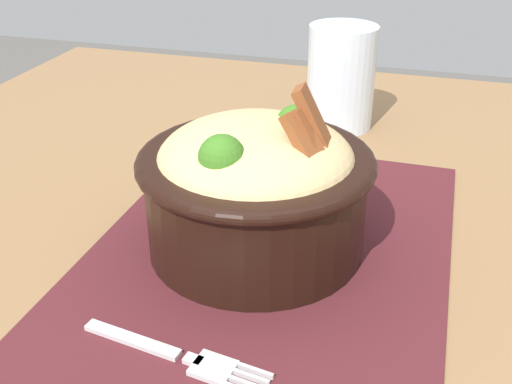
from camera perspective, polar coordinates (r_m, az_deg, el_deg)
The scene contains 5 objects.
table at distance 0.55m, azimuth -0.52°, elevation -12.50°, with size 1.06×0.94×0.73m.
placemat at distance 0.49m, azimuth 0.51°, elevation -6.96°, with size 0.45×0.28×0.00m, color #47191E.
bowl at distance 0.48m, azimuth 0.04°, elevation 0.81°, with size 0.20×0.20×0.14m.
fork at distance 0.41m, azimuth -6.84°, elevation -14.81°, with size 0.04×0.13×0.00m.
drinking_glass at distance 0.74m, azimuth 7.77°, elevation 9.83°, with size 0.08×0.08×0.12m.
Camera 1 is at (0.40, 0.12, 1.01)m, focal length 43.57 mm.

